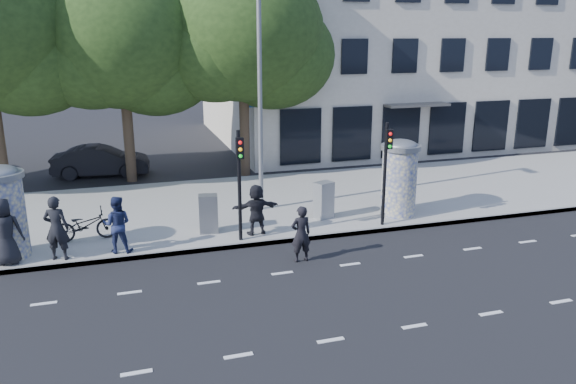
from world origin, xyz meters
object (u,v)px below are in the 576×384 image
object	(u,v)px
ad_column_right	(399,176)
bicycle	(85,225)
cabinet_left	(209,214)
ad_column_left	(2,210)
ped_b	(57,228)
traffic_pole_far	(386,164)
ped_f	(256,209)
ped_a	(5,231)
traffic_pole_near	(240,175)
car_mid	(101,161)
ped_c	(117,224)
street_lamp	(260,78)
man_road	(301,234)
cabinet_right	(324,200)

from	to	relation	value
ad_column_right	bicycle	xyz separation A→B (m)	(-10.33, 0.50, -0.90)
cabinet_left	ad_column_left	bearing A→B (deg)	-168.12
ad_column_right	ped_b	world-z (taller)	ad_column_right
traffic_pole_far	ped_f	xyz separation A→B (m)	(-4.20, 0.42, -1.27)
ped_a	ped_f	size ratio (longest dim) A/B	1.17
ad_column_right	traffic_pole_near	size ratio (longest dim) A/B	0.78
ad_column_right	cabinet_left	distance (m)	6.66
ad_column_left	car_mid	world-z (taller)	ad_column_left
traffic_pole_near	cabinet_left	xyz separation A→B (m)	(-0.81, 1.02, -1.46)
car_mid	ped_c	bearing A→B (deg)	-170.48
traffic_pole_near	ped_f	distance (m)	1.47
street_lamp	man_road	bearing A→B (deg)	-90.60
cabinet_right	car_mid	bearing A→B (deg)	107.07
man_road	ped_b	bearing A→B (deg)	-19.84
ped_b	car_mid	xyz separation A→B (m)	(1.03, 10.18, -0.38)
ped_a	ped_c	distance (m)	2.92
traffic_pole_near	man_road	distance (m)	2.61
ped_c	man_road	xyz separation A→B (m)	(4.94, -1.88, -0.17)
traffic_pole_near	man_road	bearing A→B (deg)	-52.02
cabinet_right	man_road	bearing A→B (deg)	-143.46
street_lamp	bicycle	distance (m)	7.38
ped_a	bicycle	world-z (taller)	ped_a
traffic_pole_near	ped_a	size ratio (longest dim) A/B	1.80
ad_column_right	ped_b	xyz separation A→B (m)	(-10.99, -0.84, -0.46)
street_lamp	ped_a	world-z (taller)	street_lamp
ped_c	cabinet_left	xyz separation A→B (m)	(2.77, 0.87, -0.22)
ped_b	cabinet_right	world-z (taller)	ped_b
ad_column_left	street_lamp	world-z (taller)	street_lamp
traffic_pole_near	car_mid	size ratio (longest dim) A/B	0.81
ped_f	ad_column_left	bearing A→B (deg)	-3.23
ped_c	ped_f	size ratio (longest dim) A/B	1.04
street_lamp	cabinet_left	world-z (taller)	street_lamp
ped_b	man_road	bearing A→B (deg)	-179.75
ped_a	cabinet_right	xyz separation A→B (m)	(9.69, 1.16, -0.31)
cabinet_right	cabinet_left	bearing A→B (deg)	161.58
ad_column_right	ped_c	xyz separation A→B (m)	(-9.39, -0.76, -0.55)
ped_b	ad_column_right	bearing A→B (deg)	-160.02
man_road	bicycle	size ratio (longest dim) A/B	0.88
ped_c	man_road	world-z (taller)	ped_c
car_mid	ad_column_left	bearing A→B (deg)	171.92
ad_column_right	ped_a	xyz separation A→B (m)	(-12.31, -0.78, -0.44)
traffic_pole_far	ped_a	distance (m)	11.37
ad_column_left	cabinet_right	xyz separation A→B (m)	(9.78, 0.58, -0.75)
traffic_pole_near	cabinet_left	world-z (taller)	traffic_pole_near
traffic_pole_near	bicycle	world-z (taller)	traffic_pole_near
ped_f	car_mid	size ratio (longest dim) A/B	0.39
ped_c	ped_f	distance (m)	4.20
ad_column_left	traffic_pole_far	bearing A→B (deg)	-3.55
ped_f	car_mid	xyz separation A→B (m)	(-4.76, 9.82, -0.27)
street_lamp	ped_a	size ratio (longest dim) A/B	4.23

